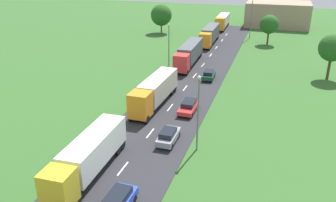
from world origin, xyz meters
name	(u,v)px	position (x,y,z in m)	size (l,w,h in m)	color
road	(145,140)	(0.00, 24.50, 0.03)	(10.00, 140.00, 0.06)	#2B2B30
lane_marking_centre	(138,149)	(0.00, 22.43, 0.07)	(0.16, 122.86, 0.01)	white
truck_lead	(88,155)	(-2.51, 16.82, 2.09)	(2.74, 11.76, 3.47)	yellow
truck_second	(155,91)	(-2.22, 33.86, 2.14)	(2.76, 12.26, 3.58)	orange
truck_third	(189,53)	(-2.57, 53.56, 2.20)	(2.82, 13.69, 3.75)	red
truck_fourth	(210,34)	(-2.22, 71.09, 2.21)	(2.78, 13.14, 3.74)	orange
truck_fifth	(222,21)	(-2.51, 90.04, 2.08)	(2.81, 12.38, 3.58)	orange
car_third	(168,136)	(2.61, 24.68, 0.84)	(1.73, 4.04, 1.51)	#8C939E
car_fourth	(189,106)	(2.67, 33.12, 0.81)	(1.90, 4.58, 1.44)	red
car_fifth	(209,75)	(2.58, 46.58, 0.83)	(1.84, 4.09, 1.48)	#19472D
lamppost_second	(198,110)	(5.87, 24.22, 4.56)	(0.36, 0.36, 8.17)	slate
lamppost_third	(169,43)	(-5.93, 51.82, 4.33)	(0.36, 0.36, 7.72)	slate
lamppost_fourth	(251,18)	(5.98, 79.34, 5.02)	(0.36, 0.36, 9.07)	slate
tree_oak	(161,15)	(-16.59, 79.08, 4.60)	(5.39, 5.39, 7.30)	#513823
tree_birch	(269,24)	(10.46, 74.53, 4.51)	(4.19, 4.19, 6.62)	#513823
tree_pine	(333,48)	(21.11, 52.80, 5.17)	(4.36, 4.36, 7.38)	#513823
distant_building	(277,14)	(11.74, 98.43, 3.33)	(17.30, 12.34, 6.67)	#9E846B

